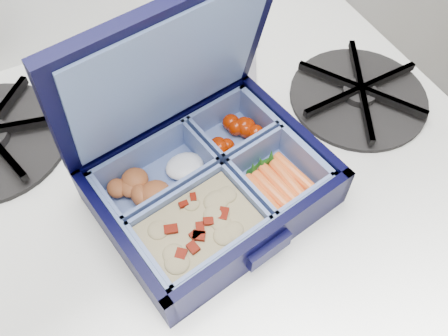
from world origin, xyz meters
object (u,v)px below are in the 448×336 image
bento_box (212,186)px  fork (252,83)px  burner_grate (360,92)px  stove (214,294)px

bento_box → fork: 0.18m
bento_box → burner_grate: 0.23m
burner_grate → stove: bearing=177.5°
stove → burner_grate: (0.21, -0.01, 0.48)m
stove → bento_box: bearing=-111.6°
fork → stove: bearing=-114.5°
stove → fork: fork is taller
stove → bento_box: 0.49m
bento_box → fork: (0.12, 0.13, -0.02)m
burner_grate → fork: (-0.11, 0.08, -0.01)m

